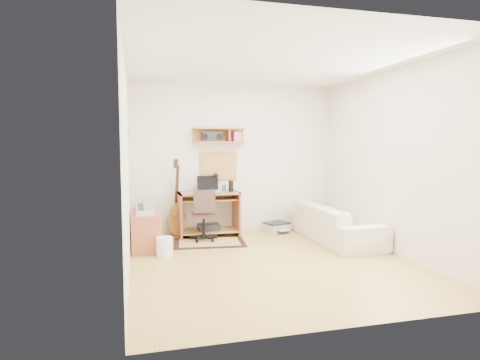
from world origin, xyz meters
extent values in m
cube|color=tan|center=(0.00, 0.00, -0.01)|extent=(3.60, 4.00, 0.01)
cube|color=white|center=(0.00, 0.00, 2.60)|extent=(3.60, 4.00, 0.01)
cube|color=silver|center=(0.00, 2.00, 1.30)|extent=(3.60, 0.01, 2.60)
cube|color=silver|center=(-1.80, 0.00, 1.30)|extent=(0.01, 4.00, 2.60)
cube|color=silver|center=(1.80, 0.00, 1.30)|extent=(0.01, 4.00, 2.60)
cube|color=#AA5A3C|center=(-0.30, 1.88, 1.70)|extent=(0.90, 0.25, 0.26)
cube|color=tan|center=(-0.30, 1.98, 1.17)|extent=(0.64, 0.03, 0.49)
cube|color=#4C8CBF|center=(-1.79, 1.50, 1.72)|extent=(0.02, 0.20, 0.15)
cylinder|color=black|center=(-0.15, 1.68, 0.84)|extent=(0.09, 0.09, 0.19)
cylinder|color=#3765A5|center=(-0.23, 1.83, 0.80)|extent=(0.07, 0.07, 0.10)
cube|color=black|center=(-0.44, 1.87, 1.68)|extent=(0.33, 0.15, 0.17)
cube|color=beige|center=(-0.60, 1.23, 0.01)|extent=(1.18, 0.85, 0.01)
cube|color=#AA5A3C|center=(-1.58, 1.16, 0.28)|extent=(0.40, 0.90, 0.55)
cube|color=#B2B5BA|center=(-1.58, 1.16, 0.59)|extent=(0.25, 0.81, 0.07)
cylinder|color=white|center=(-1.34, 0.63, 0.13)|extent=(0.24, 0.24, 0.27)
cube|color=#A5A8AA|center=(0.70, 1.76, 0.09)|extent=(0.51, 0.45, 0.16)
imported|color=beige|center=(1.38, 0.88, 0.39)|extent=(0.58, 1.97, 0.77)
camera|label=1|loc=(-1.69, -4.97, 1.54)|focal=30.39mm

